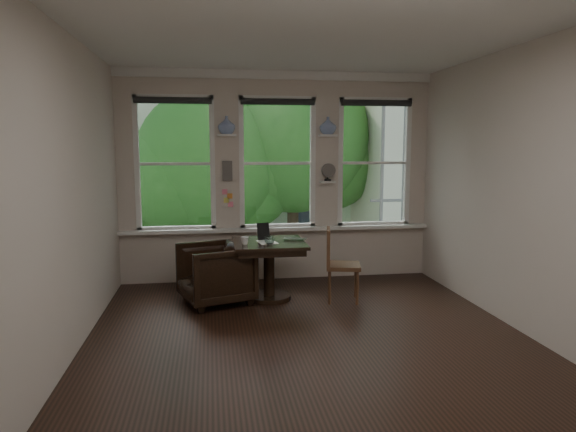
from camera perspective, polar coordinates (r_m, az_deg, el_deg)
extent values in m
plane|color=black|center=(5.60, 1.89, -12.57)|extent=(4.50, 4.50, 0.00)
plane|color=silver|center=(5.36, 2.05, 19.11)|extent=(4.50, 4.50, 0.00)
plane|color=beige|center=(7.49, -1.20, 4.35)|extent=(4.50, 0.00, 4.50)
plane|color=beige|center=(3.10, 9.62, -0.60)|extent=(4.50, 0.00, 4.50)
plane|color=beige|center=(5.34, -22.53, 2.38)|extent=(0.00, 4.50, 4.50)
plane|color=beige|center=(6.10, 23.26, 2.94)|extent=(0.00, 4.50, 4.50)
cube|color=white|center=(7.32, -6.82, 8.91)|extent=(0.26, 0.16, 0.03)
cube|color=white|center=(7.51, 4.45, 8.91)|extent=(0.26, 0.16, 0.03)
cube|color=#59544F|center=(7.35, -6.77, 5.01)|extent=(0.14, 0.06, 0.28)
imported|color=white|center=(7.32, -6.84, 10.00)|extent=(0.24, 0.24, 0.25)
imported|color=white|center=(7.51, 4.46, 9.97)|extent=(0.24, 0.24, 0.25)
imported|color=black|center=(6.48, -8.07, -6.35)|extent=(1.04, 1.02, 0.75)
cube|color=maroon|center=(6.46, -8.09, -5.70)|extent=(0.45, 0.45, 0.06)
imported|color=black|center=(6.54, 0.73, -2.66)|extent=(0.34, 0.27, 0.02)
imported|color=white|center=(6.32, -4.82, -2.73)|extent=(0.12, 0.12, 0.09)
imported|color=white|center=(6.30, -2.08, -2.72)|extent=(0.14, 0.14, 0.10)
cube|color=black|center=(6.60, -2.76, -1.72)|extent=(0.17, 0.11, 0.22)
cube|color=silver|center=(6.45, -2.33, -2.91)|extent=(0.27, 0.33, 0.00)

